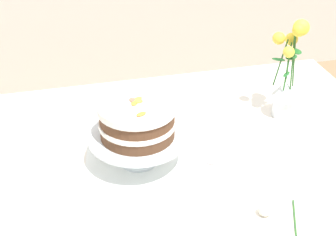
{
  "coord_description": "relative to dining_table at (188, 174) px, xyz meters",
  "views": [
    {
      "loc": [
        -0.37,
        -1.24,
        1.65
      ],
      "look_at": [
        -0.07,
        -0.01,
        0.86
      ],
      "focal_mm": 53.65,
      "sensor_mm": 36.0,
      "label": 1
    }
  ],
  "objects": [
    {
      "name": "layer_cake",
      "position": [
        -0.16,
        -0.02,
        0.24
      ],
      "size": [
        0.23,
        0.23,
        0.11
      ],
      "color": "brown",
      "rests_on": "cake_stand"
    },
    {
      "name": "loose_petal_0",
      "position": [
        0.27,
        -0.17,
        0.09
      ],
      "size": [
        0.03,
        0.03,
        0.0
      ],
      "primitive_type": "ellipsoid",
      "rotation": [
        0.0,
        0.0,
        1.58
      ],
      "color": "pink",
      "rests_on": "dining_table"
    },
    {
      "name": "cake_stand",
      "position": [
        -0.16,
        -0.02,
        0.17
      ],
      "size": [
        0.29,
        0.29,
        0.1
      ],
      "color": "silver",
      "rests_on": "linen_napkin"
    },
    {
      "name": "dining_table",
      "position": [
        0.0,
        0.0,
        0.0
      ],
      "size": [
        1.4,
        1.0,
        0.74
      ],
      "color": "white",
      "rests_on": "ground"
    },
    {
      "name": "flower_vase",
      "position": [
        0.38,
        0.14,
        0.23
      ],
      "size": [
        0.11,
        0.11,
        0.35
      ],
      "color": "silver",
      "rests_on": "dining_table"
    },
    {
      "name": "linen_napkin",
      "position": [
        -0.16,
        -0.02,
        0.09
      ],
      "size": [
        0.37,
        0.37,
        0.0
      ],
      "primitive_type": "cube",
      "rotation": [
        0.0,
        0.0,
        -0.18
      ],
      "color": "white",
      "rests_on": "dining_table"
    },
    {
      "name": "loose_petal_1",
      "position": [
        0.05,
        -0.07,
        0.09
      ],
      "size": [
        0.03,
        0.03,
        0.01
      ],
      "primitive_type": "ellipsoid",
      "rotation": [
        0.0,
        0.0,
        2.9
      ],
      "color": "pink",
      "rests_on": "dining_table"
    },
    {
      "name": "fallen_rose",
      "position": [
        0.12,
        -0.33,
        0.11
      ],
      "size": [
        0.12,
        0.13,
        0.04
      ],
      "color": "#2D6028",
      "rests_on": "dining_table"
    }
  ]
}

